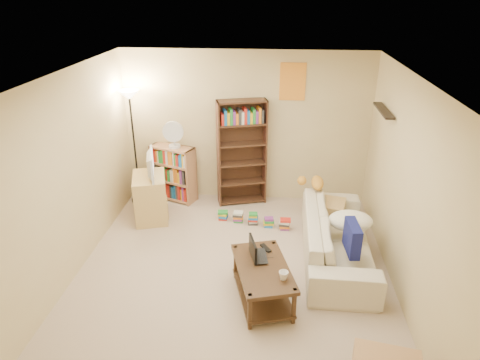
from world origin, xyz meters
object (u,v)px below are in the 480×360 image
object	(u,v)px
desk_fan	(173,134)
television	(147,165)
tabby_cat	(315,182)
tv_stand	(151,197)
floor_lamp	(131,115)
mug	(284,275)
short_bookshelf	(174,173)
laptop	(265,256)
sofa	(337,237)
coffee_table	(263,277)
tall_bookshelf	(242,151)
side_table	(329,216)

from	to	relation	value
desk_fan	television	bearing A→B (deg)	-112.53
television	tabby_cat	bearing A→B (deg)	-105.92
tv_stand	floor_lamp	bearing A→B (deg)	107.26
mug	short_bookshelf	xyz separation A→B (m)	(-1.84, 2.69, -0.03)
mug	desk_fan	size ratio (longest dim) A/B	0.33
laptop	mug	world-z (taller)	mug
laptop	floor_lamp	distance (m)	3.27
sofa	coffee_table	bearing A→B (deg)	135.16
tall_bookshelf	floor_lamp	bearing A→B (deg)	167.91
side_table	tall_bookshelf	bearing A→B (deg)	148.75
coffee_table	tv_stand	distance (m)	2.55
television	tall_bookshelf	distance (m)	1.54
tall_bookshelf	floor_lamp	xyz separation A→B (m)	(-1.75, -0.11, 0.59)
television	side_table	bearing A→B (deg)	-108.99
coffee_table	tall_bookshelf	distance (m)	2.58
coffee_table	tall_bookshelf	xyz separation A→B (m)	(-0.45, 2.46, 0.63)
sofa	laptop	distance (m)	1.21
tv_stand	short_bookshelf	distance (m)	0.73
side_table	short_bookshelf	bearing A→B (deg)	161.57
short_bookshelf	coffee_table	bearing A→B (deg)	-35.25
tv_stand	television	size ratio (longest dim) A/B	1.08
television	tall_bookshelf	world-z (taller)	tall_bookshelf
laptop	desk_fan	world-z (taller)	desk_fan
short_bookshelf	television	bearing A→B (deg)	-85.54
laptop	mug	size ratio (longest dim) A/B	2.38
television	floor_lamp	distance (m)	0.91
mug	desk_fan	xyz separation A→B (m)	(-1.79, 2.64, 0.68)
coffee_table	short_bookshelf	distance (m)	2.95
tabby_cat	short_bookshelf	bearing A→B (deg)	163.16
tall_bookshelf	short_bookshelf	size ratio (longest dim) A/B	1.84
sofa	laptop	xyz separation A→B (m)	(-0.94, -0.75, 0.15)
laptop	tv_stand	world-z (taller)	tv_stand
short_bookshelf	tv_stand	bearing A→B (deg)	-85.54
sofa	side_table	world-z (taller)	sofa
sofa	coffee_table	world-z (taller)	sofa
sofa	television	size ratio (longest dim) A/B	3.28
mug	side_table	size ratio (longest dim) A/B	0.31
sofa	side_table	size ratio (longest dim) A/B	4.50
television	coffee_table	bearing A→B (deg)	-150.14
sofa	tall_bookshelf	xyz separation A→B (m)	(-1.41, 1.53, 0.61)
mug	side_table	bearing A→B (deg)	69.30
tall_bookshelf	mug	bearing A→B (deg)	-91.50
sofa	tall_bookshelf	bearing A→B (deg)	43.68
sofa	mug	distance (m)	1.37
television	floor_lamp	xyz separation A→B (m)	(-0.37, 0.57, 0.60)
tv_stand	short_bookshelf	xyz separation A→B (m)	(0.22, 0.69, 0.12)
floor_lamp	side_table	bearing A→B (deg)	-13.04
mug	tall_bookshelf	distance (m)	2.79
tv_stand	tall_bookshelf	world-z (taller)	tall_bookshelf
coffee_table	mug	world-z (taller)	mug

